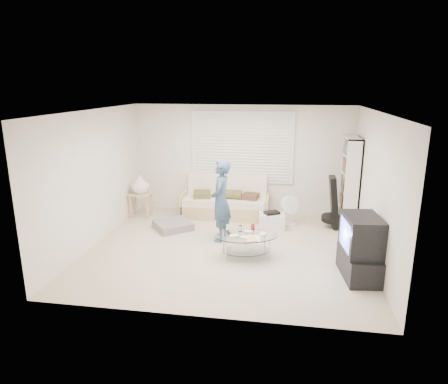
% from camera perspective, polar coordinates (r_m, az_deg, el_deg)
% --- Properties ---
extents(ground, '(5.00, 5.00, 0.00)m').
position_cam_1_polar(ground, '(7.43, 0.48, -8.13)').
color(ground, tan).
rests_on(ground, ground).
extents(room_shell, '(5.02, 4.52, 2.51)m').
position_cam_1_polar(room_shell, '(7.42, 1.07, 4.99)').
color(room_shell, silver).
rests_on(room_shell, ground).
extents(window_blinds, '(2.32, 0.08, 1.62)m').
position_cam_1_polar(window_blinds, '(9.11, 2.60, 6.37)').
color(window_blinds, silver).
rests_on(window_blinds, ground).
extents(futon_sofa, '(1.97, 0.79, 0.96)m').
position_cam_1_polar(futon_sofa, '(9.11, 0.22, -1.58)').
color(futon_sofa, tan).
rests_on(futon_sofa, ground).
extents(grey_floor_pillow, '(0.96, 0.96, 0.15)m').
position_cam_1_polar(grey_floor_pillow, '(8.46, -7.31, -4.74)').
color(grey_floor_pillow, slate).
rests_on(grey_floor_pillow, ground).
extents(side_table, '(0.49, 0.39, 0.97)m').
position_cam_1_polar(side_table, '(9.17, -11.86, 0.83)').
color(side_table, tan).
rests_on(side_table, ground).
extents(bookshelf, '(0.30, 0.80, 1.90)m').
position_cam_1_polar(bookshelf, '(8.73, 17.45, 1.29)').
color(bookshelf, white).
rests_on(bookshelf, ground).
extents(guitar_case, '(0.39, 0.40, 1.09)m').
position_cam_1_polar(guitar_case, '(8.64, 15.33, -1.92)').
color(guitar_case, black).
rests_on(guitar_case, ground).
extents(floor_fan, '(0.40, 0.27, 0.66)m').
position_cam_1_polar(floor_fan, '(8.65, 9.46, -2.26)').
color(floor_fan, white).
rests_on(floor_fan, ground).
extents(storage_bin, '(0.56, 0.42, 0.37)m').
position_cam_1_polar(storage_bin, '(8.45, 6.82, -4.09)').
color(storage_bin, white).
rests_on(storage_bin, ground).
extents(tv_unit, '(0.60, 0.97, 1.00)m').
position_cam_1_polar(tv_unit, '(6.58, 18.87, -7.56)').
color(tv_unit, black).
rests_on(tv_unit, ground).
extents(coffee_table, '(1.24, 0.96, 0.53)m').
position_cam_1_polar(coffee_table, '(7.00, 3.20, -6.73)').
color(coffee_table, silver).
rests_on(coffee_table, ground).
extents(standing_person, '(0.38, 0.58, 1.58)m').
position_cam_1_polar(standing_person, '(7.61, -0.47, -1.25)').
color(standing_person, '#37576E').
rests_on(standing_person, ground).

